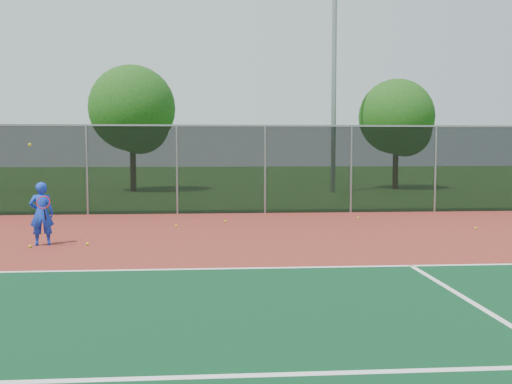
% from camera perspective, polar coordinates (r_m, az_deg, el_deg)
% --- Properties ---
extents(ground, '(120.00, 120.00, 0.00)m').
position_cam_1_polar(ground, '(7.99, 8.70, -12.16)').
color(ground, '#214E16').
rests_on(ground, ground).
extents(court_apron, '(30.00, 20.00, 0.02)m').
position_cam_1_polar(court_apron, '(9.88, 6.09, -8.83)').
color(court_apron, maroon).
rests_on(court_apron, ground).
extents(fence_back, '(30.00, 0.06, 3.03)m').
position_cam_1_polar(fence_back, '(19.55, 0.91, 2.39)').
color(fence_back, black).
rests_on(fence_back, court_apron).
extents(tennis_player, '(0.60, 0.64, 2.36)m').
position_cam_1_polar(tennis_player, '(14.03, -20.65, -2.03)').
color(tennis_player, blue).
rests_on(tennis_player, court_apron).
extents(practice_ball_0, '(0.07, 0.07, 0.07)m').
position_cam_1_polar(practice_ball_0, '(15.88, -20.72, -3.86)').
color(practice_ball_0, '#BBC817').
rests_on(practice_ball_0, court_apron).
extents(practice_ball_1, '(0.07, 0.07, 0.07)m').
position_cam_1_polar(practice_ball_1, '(18.35, 10.18, -2.55)').
color(practice_ball_1, '#BBC817').
rests_on(practice_ball_1, court_apron).
extents(practice_ball_2, '(0.07, 0.07, 0.07)m').
position_cam_1_polar(practice_ball_2, '(16.90, 21.10, -3.38)').
color(practice_ball_2, '#BBC817').
rests_on(practice_ball_2, court_apron).
extents(practice_ball_3, '(0.07, 0.07, 0.07)m').
position_cam_1_polar(practice_ball_3, '(13.87, -21.65, -5.06)').
color(practice_ball_3, '#BBC817').
rests_on(practice_ball_3, court_apron).
extents(practice_ball_4, '(0.07, 0.07, 0.07)m').
position_cam_1_polar(practice_ball_4, '(17.20, -3.10, -2.95)').
color(practice_ball_4, '#BBC817').
rests_on(practice_ball_4, court_apron).
extents(practice_ball_5, '(0.07, 0.07, 0.07)m').
position_cam_1_polar(practice_ball_5, '(13.77, -16.51, -5.00)').
color(practice_ball_5, '#BBC817').
rests_on(practice_ball_5, court_apron).
extents(practice_ball_6, '(0.07, 0.07, 0.07)m').
position_cam_1_polar(practice_ball_6, '(16.33, -7.98, -3.39)').
color(practice_ball_6, '#BBC817').
rests_on(practice_ball_6, court_apron).
extents(floodlight_n, '(0.90, 0.40, 12.64)m').
position_cam_1_polar(floodlight_n, '(29.47, 7.83, 13.86)').
color(floodlight_n, gray).
rests_on(floodlight_n, ground).
extents(tree_back_left, '(4.42, 4.42, 6.49)m').
position_cam_1_polar(tree_back_left, '(30.12, -12.11, 7.80)').
color(tree_back_left, '#322012').
rests_on(tree_back_left, ground).
extents(tree_back_mid, '(4.07, 4.07, 5.98)m').
position_cam_1_polar(tree_back_mid, '(32.05, 14.06, 6.99)').
color(tree_back_mid, '#322012').
rests_on(tree_back_mid, ground).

